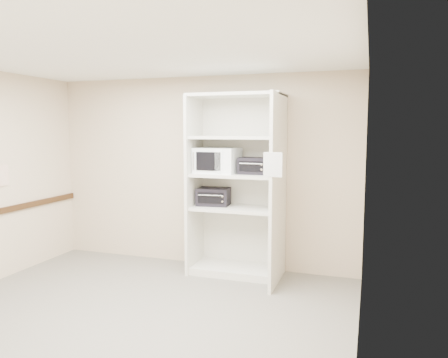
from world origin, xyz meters
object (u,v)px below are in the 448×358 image
(shelving_unit, at_px, (240,192))
(toaster_oven_lower, at_px, (214,197))
(microwave, at_px, (217,160))
(toaster_oven_upper, at_px, (254,166))

(shelving_unit, xyz_separation_m, toaster_oven_lower, (-0.39, 0.04, -0.09))
(shelving_unit, relative_size, toaster_oven_lower, 5.65)
(shelving_unit, distance_m, microwave, 0.52)
(microwave, xyz_separation_m, toaster_oven_upper, (0.50, 0.01, -0.06))
(microwave, bearing_deg, toaster_oven_lower, 164.14)
(shelving_unit, bearing_deg, toaster_oven_upper, 9.20)
(microwave, height_order, toaster_oven_upper, microwave)
(toaster_oven_upper, relative_size, toaster_oven_lower, 0.88)
(microwave, bearing_deg, shelving_unit, 0.23)
(shelving_unit, relative_size, toaster_oven_upper, 6.42)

